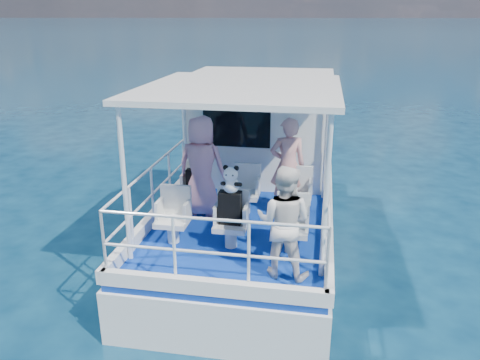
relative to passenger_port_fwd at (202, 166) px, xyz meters
name	(u,v)px	position (x,y,z in m)	size (l,w,h in m)	color
ground	(243,263)	(0.72, -0.04, -1.77)	(2000.00, 2000.00, 0.00)	#08263E
hull	(251,238)	(0.72, 0.96, -1.77)	(3.00, 7.00, 1.60)	white
deck	(252,199)	(0.72, 0.96, -0.92)	(2.90, 6.90, 0.10)	#0B309C
cabin	(262,126)	(0.72, 2.26, 0.23)	(2.85, 2.00, 2.20)	white
canopy	(241,88)	(0.72, -0.24, 1.37)	(3.00, 3.20, 0.08)	white
canopy_posts	(241,160)	(0.72, -0.29, 0.23)	(2.77, 2.97, 2.20)	white
railings	(237,203)	(0.72, -0.62, -0.37)	(2.84, 3.59, 1.00)	white
seat_port_fwd	(195,199)	(-0.18, 0.16, -0.68)	(0.48, 0.46, 0.38)	silver
seat_center_fwd	(245,203)	(0.72, 0.16, -0.68)	(0.48, 0.46, 0.38)	silver
seat_stbd_fwd	(297,206)	(1.62, 0.16, -0.68)	(0.48, 0.46, 0.38)	silver
seat_port_aft	(173,230)	(-0.18, -1.14, -0.68)	(0.48, 0.46, 0.38)	silver
seat_center_aft	(231,235)	(0.72, -1.14, -0.68)	(0.48, 0.46, 0.38)	silver
seat_stbd_aft	(291,240)	(1.62, -1.14, -0.68)	(0.48, 0.46, 0.38)	silver
passenger_port_fwd	(202,166)	(0.00, 0.00, 0.00)	(0.65, 0.46, 1.74)	pink
passenger_stbd_fwd	(288,166)	(1.43, 0.37, -0.03)	(0.62, 0.40, 1.69)	#D08886
passenger_stbd_aft	(284,222)	(1.55, -1.80, -0.11)	(0.74, 0.58, 1.53)	white
backpack_port	(195,180)	(-0.17, 0.13, -0.30)	(0.29, 0.16, 0.38)	black
backpack_center	(230,208)	(0.71, -1.13, -0.24)	(0.33, 0.18, 0.49)	black
compact_camera	(194,168)	(-0.17, 0.14, -0.08)	(0.09, 0.05, 0.05)	black
panda	(231,179)	(0.73, -1.15, 0.21)	(0.26, 0.22, 0.41)	white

